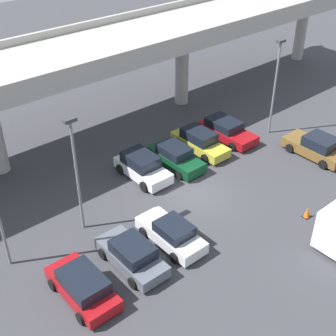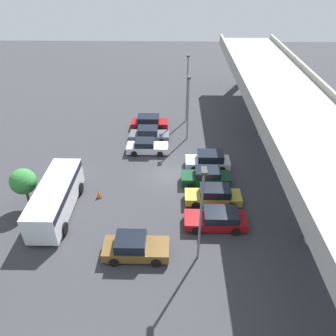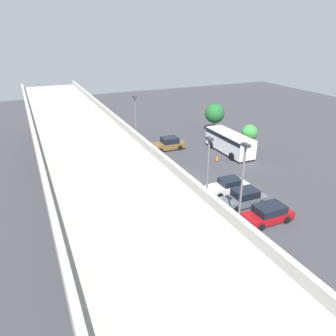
% 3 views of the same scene
% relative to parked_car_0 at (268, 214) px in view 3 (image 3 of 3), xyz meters
% --- Properties ---
extents(ground_plane, '(107.87, 107.87, 0.00)m').
position_rel_parked_car_0_xyz_m(ground_plane, '(10.01, 2.50, -0.70)').
color(ground_plane, '#38383D').
extents(highway_overpass, '(51.49, 7.62, 7.65)m').
position_rel_parked_car_0_xyz_m(highway_overpass, '(10.01, 13.39, 5.68)').
color(highway_overpass, '#9E9B93').
rests_on(highway_overpass, ground_plane).
extents(parked_car_0, '(2.15, 4.35, 1.46)m').
position_rel_parked_car_0_xyz_m(parked_car_0, '(0.00, 0.00, 0.00)').
color(parked_car_0, maroon).
rests_on(parked_car_0, ground_plane).
extents(parked_car_1, '(2.11, 4.41, 1.52)m').
position_rel_parked_car_0_xyz_m(parked_car_1, '(3.14, 0.18, 0.00)').
color(parked_car_1, '#515660').
rests_on(parked_car_1, ground_plane).
extents(parked_car_2, '(2.01, 4.38, 1.46)m').
position_rel_parked_car_0_xyz_m(parked_car_2, '(5.86, 0.13, -0.03)').
color(parked_car_2, silver).
rests_on(parked_car_2, ground_plane).
extents(parked_car_3, '(2.12, 4.32, 1.68)m').
position_rel_parked_car_0_xyz_m(parked_car_3, '(8.63, 6.42, 0.10)').
color(parked_car_3, silver).
rests_on(parked_car_3, ground_plane).
extents(parked_car_4, '(2.03, 4.48, 1.53)m').
position_rel_parked_car_0_xyz_m(parked_car_4, '(11.26, 6.00, 0.01)').
color(parked_car_4, '#0C381E').
rests_on(parked_car_4, ground_plane).
extents(parked_car_5, '(1.99, 4.77, 1.58)m').
position_rel_parked_car_0_xyz_m(parked_car_5, '(13.99, 6.42, 0.04)').
color(parked_car_5, gold).
rests_on(parked_car_5, ground_plane).
extents(parked_car_6, '(2.21, 4.81, 1.44)m').
position_rel_parked_car_0_xyz_m(parked_car_6, '(16.84, 6.42, -0.01)').
color(parked_car_6, maroon).
rests_on(parked_car_6, ground_plane).
extents(parked_car_7, '(2.26, 4.63, 1.64)m').
position_rel_parked_car_0_xyz_m(parked_car_7, '(19.91, 0.35, 0.04)').
color(parked_car_7, brown).
rests_on(parked_car_7, ground_plane).
extents(shuttle_bus, '(8.08, 2.76, 2.61)m').
position_rel_parked_car_0_xyz_m(shuttle_bus, '(15.45, -6.46, 0.87)').
color(shuttle_bus, silver).
rests_on(shuttle_bus, ground_plane).
extents(lamp_post_near_aisle, '(0.70, 0.35, 7.24)m').
position_rel_parked_car_0_xyz_m(lamp_post_near_aisle, '(2.74, 4.47, 3.59)').
color(lamp_post_near_aisle, slate).
rests_on(lamp_post_near_aisle, ground_plane).
extents(lamp_post_mid_lot, '(0.70, 0.35, 7.50)m').
position_rel_parked_car_0_xyz_m(lamp_post_mid_lot, '(20.05, 4.79, 3.73)').
color(lamp_post_mid_lot, slate).
rests_on(lamp_post_mid_lot, ground_plane).
extents(lamp_post_by_overpass, '(0.70, 0.35, 8.17)m').
position_rel_parked_car_0_xyz_m(lamp_post_by_overpass, '(-1.84, 4.49, 4.07)').
color(lamp_post_by_overpass, slate).
rests_on(lamp_post_by_overpass, ground_plane).
extents(tree_front_left, '(2.12, 2.12, 3.63)m').
position_rel_parked_car_0_xyz_m(tree_front_left, '(14.82, -9.09, 1.85)').
color(tree_front_left, brown).
rests_on(tree_front_left, ground_plane).
extents(tree_front_centre, '(3.02, 3.02, 4.52)m').
position_rel_parked_car_0_xyz_m(tree_front_centre, '(24.16, -9.50, 2.30)').
color(tree_front_centre, brown).
rests_on(tree_front_centre, ground_plane).
extents(traffic_cone, '(0.44, 0.44, 0.70)m').
position_rel_parked_car_0_xyz_m(traffic_cone, '(13.58, -3.48, -0.37)').
color(traffic_cone, black).
rests_on(traffic_cone, ground_plane).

